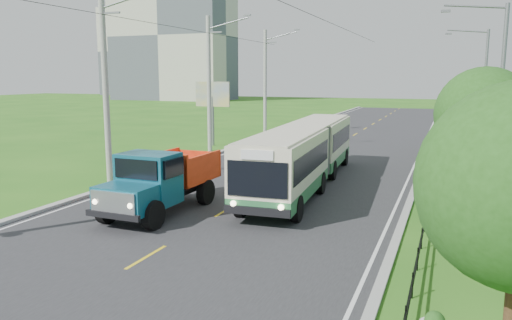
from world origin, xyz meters
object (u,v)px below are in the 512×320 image
Objects in this scene: streetlight_mid at (497,92)px; tree_back at (470,104)px; streetlight_far at (482,86)px; bus at (304,151)px; tree_third at (485,120)px; planter_mid at (446,183)px; pole_mid at (209,84)px; tree_second at (496,155)px; pole_near at (106,87)px; pole_far at (265,82)px; planter_near at (442,226)px; billboard_left at (213,98)px; tree_fourth at (477,118)px; planter_far at (448,159)px; dump_truck at (161,177)px; tree_fifth at (473,106)px.

tree_back is at bearing 93.70° from streetlight_mid.
streetlight_far reaches higher than bus.
streetlight_mid is at bearing -86.30° from tree_back.
tree_third is 8.96× the size of planter_mid.
tree_second is at bearing -46.15° from pole_mid.
pole_near is 24.00m from pole_far.
bus is (9.98, -9.14, -3.25)m from pole_mid.
tree_second is 0.58× the size of streetlight_far.
planter_near is 0.13× the size of billboard_left.
tree_fourth is at bearing 169.85° from streetlight_mid.
tree_second is 0.33× the size of bus.
bus is at bearing -164.35° from tree_fourth.
planter_far is at bearing 37.63° from pole_near.
pole_far is 19.56m from streetlight_far.
bus reaches higher than planter_near.
bus is (9.98, 2.86, -3.25)m from pole_near.
pole_mid is at bearing 111.34° from dump_truck.
streetlight_far is at bearing 45.14° from pole_near.
streetlight_far reaches higher than planter_near.
pole_mid reaches higher than tree_second.
tree_third is at bearing -28.05° from bus.
pole_near reaches higher than bus.
tree_fourth is at bearing 15.84° from pole_near.
bus is at bearing -47.25° from billboard_left.
planter_mid is at bearing -90.00° from planter_far.
tree_second is 7.91× the size of planter_mid.
streetlight_far is at bearing 67.08° from tree_back.
pole_far reaches higher than tree_second.
pole_far is at bearing 133.85° from tree_fourth.
bus reaches higher than planter_far.
pole_mid reaches higher than tree_back.
tree_fourth is 8.06× the size of planter_far.
planter_near is (16.86, -27.00, -4.81)m from pole_far.
tree_third is 0.66× the size of streetlight_far.
pole_far is 26.20m from tree_fourth.
tree_back is (18.12, 17.14, -1.44)m from pole_near.
streetlight_far reaches higher than tree_second.
pole_mid is 19.43m from tree_fourth.
dump_truck is at bearing -119.81° from tree_back.
dump_truck reaches higher than planter_far.
pole_mid is 3.47m from billboard_left.
tree_third is 18.00m from tree_back.
tree_second is 0.96× the size of tree_back.
billboard_left is at bearing 129.27° from bus.
tree_fourth is at bearing -90.00° from tree_fifth.
planter_far is (-1.26, 19.86, -3.23)m from tree_second.
pole_near is at bearing -85.28° from billboard_left.
tree_fourth is 0.85× the size of dump_truck.
bus is at bearing 61.41° from dump_truck.
planter_far is at bearing 124.05° from tree_fifth.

